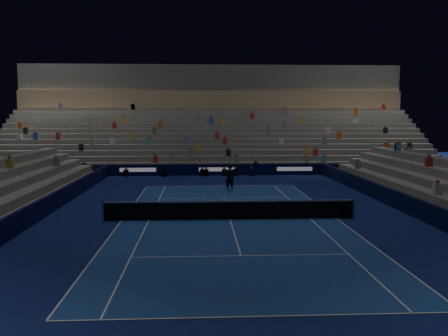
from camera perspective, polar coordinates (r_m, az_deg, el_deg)
name	(u,v)px	position (r m, az deg, el deg)	size (l,w,h in m)	color
ground	(230,220)	(24.41, 0.73, -6.19)	(90.00, 90.00, 0.00)	#0E1955
court_surface	(230,219)	(24.41, 0.73, -6.17)	(10.97, 23.77, 0.01)	navy
sponsor_barrier_far	(217,170)	(42.58, -0.87, -0.21)	(44.00, 0.25, 1.00)	black
sponsor_barrier_east	(416,208)	(26.73, 22.03, -4.46)	(0.25, 37.00, 1.00)	black
sponsor_barrier_west	(36,212)	(25.59, -21.58, -4.90)	(0.25, 37.00, 1.00)	#080832
grandstand_main	(214,134)	(51.75, -1.25, 4.11)	(44.00, 15.20, 11.20)	slate
tennis_net	(230,210)	(24.30, 0.73, -5.02)	(12.90, 0.10, 1.10)	#B2B2B7
tennis_player	(230,178)	(33.50, 0.66, -1.15)	(0.70, 0.46, 1.92)	black
broadcast_camera	(164,173)	(42.02, -7.15, -0.61)	(0.56, 0.95, 0.58)	black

